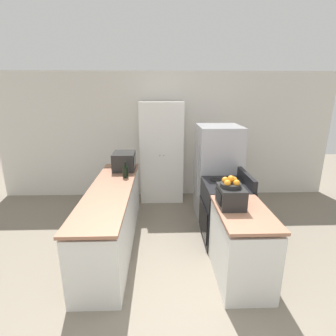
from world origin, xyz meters
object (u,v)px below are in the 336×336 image
at_px(toaster_oven, 231,197).
at_px(pantry_cabinet, 162,153).
at_px(wine_bottle, 125,172).
at_px(refrigerator, 217,172).
at_px(stove, 225,211).
at_px(fruit_bowl, 231,183).
at_px(microwave, 124,161).

bearing_deg(toaster_oven, pantry_cabinet, 108.51).
height_order(wine_bottle, toaster_oven, wine_bottle).
distance_m(refrigerator, toaster_oven, 1.62).
xyz_separation_m(stove, wine_bottle, (-1.53, 0.35, 0.54)).
height_order(pantry_cabinet, stove, pantry_cabinet).
xyz_separation_m(refrigerator, fruit_bowl, (-0.20, -1.60, 0.36)).
xyz_separation_m(toaster_oven, fruit_bowl, (-0.01, -0.00, 0.17)).
distance_m(microwave, toaster_oven, 2.13).
relative_size(microwave, toaster_oven, 1.23).
bearing_deg(refrigerator, microwave, -179.07).
distance_m(stove, toaster_oven, 0.96).
distance_m(wine_bottle, fruit_bowl, 1.77).
bearing_deg(microwave, toaster_oven, -47.23).
bearing_deg(fruit_bowl, microwave, 132.46).
relative_size(pantry_cabinet, wine_bottle, 7.92).
xyz_separation_m(stove, refrigerator, (0.04, 0.83, 0.37)).
distance_m(refrigerator, fruit_bowl, 1.65).
bearing_deg(microwave, pantry_cabinet, 50.82).
height_order(microwave, toaster_oven, microwave).
height_order(microwave, fruit_bowl, fruit_bowl).
bearing_deg(stove, wine_bottle, 167.01).
bearing_deg(stove, refrigerator, 87.23).
relative_size(stove, microwave, 2.27).
bearing_deg(toaster_oven, stove, 78.91).
xyz_separation_m(microwave, wine_bottle, (0.07, -0.45, -0.05)).
xyz_separation_m(microwave, fruit_bowl, (1.44, -1.57, 0.14)).
height_order(microwave, wine_bottle, microwave).
bearing_deg(refrigerator, toaster_oven, -96.79).
height_order(pantry_cabinet, fruit_bowl, pantry_cabinet).
xyz_separation_m(pantry_cabinet, stove, (0.94, -1.61, -0.55)).
xyz_separation_m(pantry_cabinet, refrigerator, (0.98, -0.78, -0.18)).
bearing_deg(toaster_oven, wine_bottle, 140.99).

